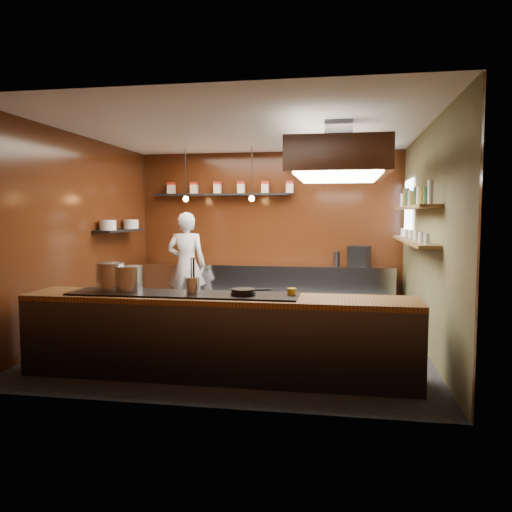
% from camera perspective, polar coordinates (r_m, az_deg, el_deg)
% --- Properties ---
extents(floor, '(5.00, 5.00, 0.00)m').
position_cam_1_polar(floor, '(7.29, -1.29, -9.69)').
color(floor, black).
rests_on(floor, ground).
extents(back_wall, '(5.00, 0.00, 5.00)m').
position_cam_1_polar(back_wall, '(9.54, 1.54, 2.83)').
color(back_wall, '#37140A').
rests_on(back_wall, ground).
extents(left_wall, '(0.00, 5.00, 5.00)m').
position_cam_1_polar(left_wall, '(7.94, -19.35, 2.18)').
color(left_wall, '#37140A').
rests_on(left_wall, ground).
extents(right_wall, '(0.00, 5.00, 5.00)m').
position_cam_1_polar(right_wall, '(7.04, 19.11, 1.89)').
color(right_wall, brown).
rests_on(right_wall, ground).
extents(ceiling, '(5.00, 5.00, 0.00)m').
position_cam_1_polar(ceiling, '(7.16, -1.34, 14.24)').
color(ceiling, silver).
rests_on(ceiling, back_wall).
extents(window_pane, '(0.00, 1.00, 1.00)m').
position_cam_1_polar(window_pane, '(8.71, 17.02, 5.07)').
color(window_pane, white).
rests_on(window_pane, right_wall).
extents(prep_counter, '(4.60, 0.65, 0.90)m').
position_cam_1_polar(prep_counter, '(9.30, 1.24, -3.72)').
color(prep_counter, silver).
rests_on(prep_counter, floor).
extents(pass_counter, '(4.40, 0.72, 0.94)m').
position_cam_1_polar(pass_counter, '(5.67, -4.45, -9.08)').
color(pass_counter, '#38383D').
rests_on(pass_counter, floor).
extents(tin_shelf, '(2.60, 0.26, 0.04)m').
position_cam_1_polar(tin_shelf, '(9.57, -3.95, 7.02)').
color(tin_shelf, black).
rests_on(tin_shelf, back_wall).
extents(plate_shelf, '(0.30, 1.40, 0.04)m').
position_cam_1_polar(plate_shelf, '(8.75, -15.26, 2.82)').
color(plate_shelf, black).
rests_on(plate_shelf, left_wall).
extents(bottle_shelf_upper, '(0.26, 2.80, 0.04)m').
position_cam_1_polar(bottle_shelf_upper, '(7.30, 17.57, 5.32)').
color(bottle_shelf_upper, brown).
rests_on(bottle_shelf_upper, right_wall).
extents(bottle_shelf_lower, '(0.26, 2.80, 0.04)m').
position_cam_1_polar(bottle_shelf_lower, '(7.31, 17.47, 1.64)').
color(bottle_shelf_lower, brown).
rests_on(bottle_shelf_lower, right_wall).
extents(extractor_hood, '(1.20, 2.00, 0.72)m').
position_cam_1_polar(extractor_hood, '(6.57, 9.38, 10.68)').
color(extractor_hood, '#38383D').
rests_on(extractor_hood, ceiling).
extents(pendant_left, '(0.10, 0.10, 0.95)m').
position_cam_1_polar(pendant_left, '(9.07, -8.03, 6.80)').
color(pendant_left, black).
rests_on(pendant_left, ceiling).
extents(pendant_right, '(0.10, 0.10, 0.95)m').
position_cam_1_polar(pendant_right, '(8.78, -0.49, 6.92)').
color(pendant_right, black).
rests_on(pendant_right, ceiling).
extents(storage_tins, '(2.43, 0.13, 0.22)m').
position_cam_1_polar(storage_tins, '(9.54, -3.07, 7.82)').
color(storage_tins, beige).
rests_on(storage_tins, tin_shelf).
extents(plate_stacks, '(0.26, 1.16, 0.16)m').
position_cam_1_polar(plate_stacks, '(8.75, -15.28, 3.47)').
color(plate_stacks, white).
rests_on(plate_stacks, plate_shelf).
extents(bottles, '(0.06, 2.66, 0.24)m').
position_cam_1_polar(bottles, '(7.31, 17.59, 6.42)').
color(bottles, silver).
rests_on(bottles, bottle_shelf_upper).
extents(wine_glasses, '(0.07, 2.37, 0.13)m').
position_cam_1_polar(wine_glasses, '(7.31, 17.49, 2.30)').
color(wine_glasses, silver).
rests_on(wine_glasses, bottle_shelf_lower).
extents(stockpot_large, '(0.41, 0.41, 0.32)m').
position_cam_1_polar(stockpot_large, '(6.06, -16.29, -2.27)').
color(stockpot_large, '#B2B4B9').
rests_on(stockpot_large, pass_counter).
extents(stockpot_small, '(0.35, 0.35, 0.29)m').
position_cam_1_polar(stockpot_small, '(5.94, -14.29, -2.50)').
color(stockpot_small, silver).
rests_on(stockpot_small, pass_counter).
extents(utensil_crock, '(0.15, 0.15, 0.19)m').
position_cam_1_polar(utensil_crock, '(5.60, -7.23, -3.36)').
color(utensil_crock, silver).
rests_on(utensil_crock, pass_counter).
extents(frying_pan, '(0.43, 0.28, 0.07)m').
position_cam_1_polar(frying_pan, '(5.47, -1.43, -4.14)').
color(frying_pan, black).
rests_on(frying_pan, pass_counter).
extents(butter_jar, '(0.12, 0.12, 0.09)m').
position_cam_1_polar(butter_jar, '(5.50, 4.09, -4.18)').
color(butter_jar, gold).
rests_on(butter_jar, pass_counter).
extents(espresso_machine, '(0.44, 0.42, 0.36)m').
position_cam_1_polar(espresso_machine, '(9.19, 11.69, 0.02)').
color(espresso_machine, black).
rests_on(espresso_machine, prep_counter).
extents(chef, '(0.73, 0.52, 1.87)m').
position_cam_1_polar(chef, '(8.89, -7.95, -1.02)').
color(chef, white).
rests_on(chef, floor).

